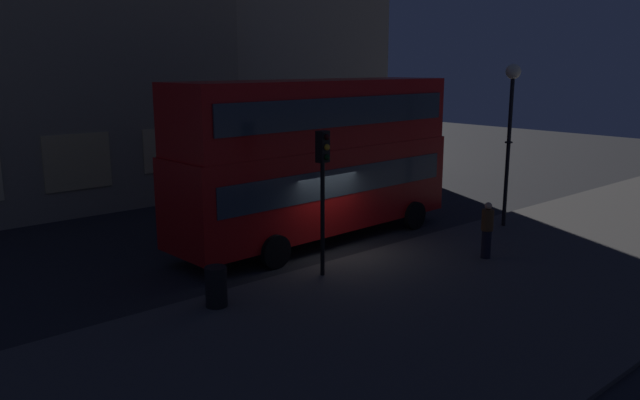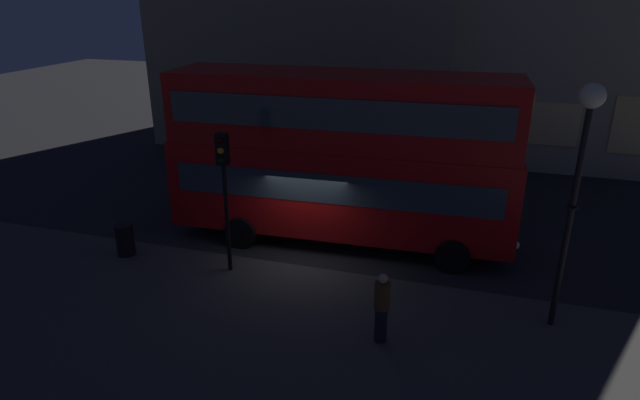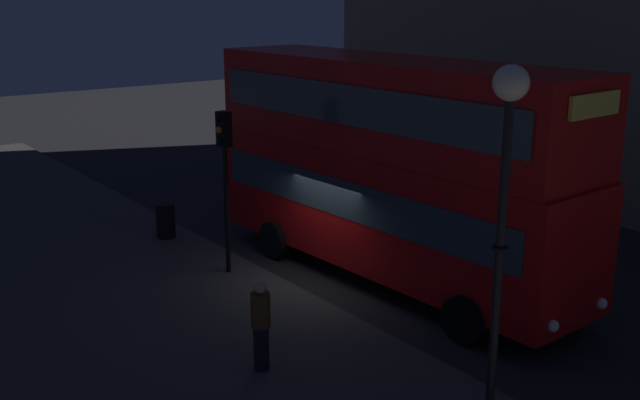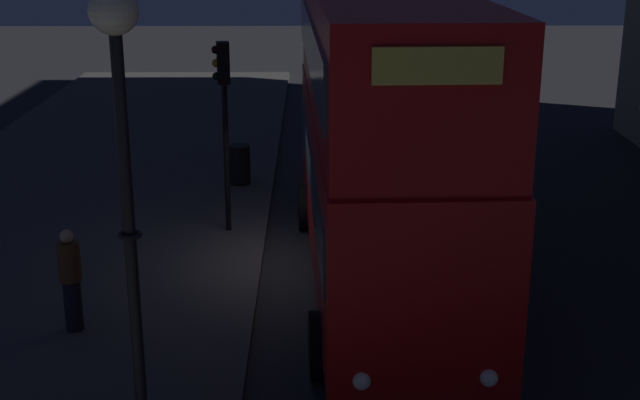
{
  "view_description": "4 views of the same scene",
  "coord_description": "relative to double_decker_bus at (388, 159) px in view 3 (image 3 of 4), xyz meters",
  "views": [
    {
      "loc": [
        -12.73,
        -14.17,
        5.89
      ],
      "look_at": [
        0.53,
        1.02,
        1.5
      ],
      "focal_mm": 34.97,
      "sensor_mm": 36.0,
      "label": 1
    },
    {
      "loc": [
        4.69,
        -14.17,
        7.71
      ],
      "look_at": [
        0.4,
        0.14,
        1.83
      ],
      "focal_mm": 30.27,
      "sensor_mm": 36.0,
      "label": 2
    },
    {
      "loc": [
        13.85,
        -10.57,
        6.91
      ],
      "look_at": [
        0.34,
        -0.41,
        2.23
      ],
      "focal_mm": 42.48,
      "sensor_mm": 36.0,
      "label": 3
    },
    {
      "loc": [
        16.13,
        0.11,
        6.57
      ],
      "look_at": [
        0.6,
        0.25,
        1.55
      ],
      "focal_mm": 49.31,
      "sensor_mm": 36.0,
      "label": 4
    }
  ],
  "objects": [
    {
      "name": "pedestrian",
      "position": [
        2.33,
        -5.15,
        -2.01
      ],
      "size": [
        0.36,
        0.36,
        1.74
      ],
      "rotation": [
        0.0,
        0.0,
        2.26
      ],
      "color": "black",
      "rests_on": "sidewalk_slab"
    },
    {
      "name": "double_decker_bus",
      "position": [
        0.0,
        0.0,
        0.0
      ],
      "size": [
        10.85,
        3.19,
        5.4
      ],
      "rotation": [
        0.0,
        0.0,
        0.04
      ],
      "color": "#B20F0F",
      "rests_on": "ground"
    },
    {
      "name": "sidewalk_slab",
      "position": [
        -0.71,
        -6.68,
        -2.96
      ],
      "size": [
        44.0,
        8.86,
        0.12
      ],
      "primitive_type": "cube",
      "color": "#423F3D",
      "rests_on": "ground"
    },
    {
      "name": "street_lamp",
      "position": [
        6.17,
        -3.3,
        1.43
      ],
      "size": [
        0.53,
        0.53,
        5.8
      ],
      "color": "black",
      "rests_on": "sidewalk_slab"
    },
    {
      "name": "traffic_light_near_kerb",
      "position": [
        -2.46,
        -3.08,
        -0.0
      ],
      "size": [
        0.35,
        0.38,
        4.04
      ],
      "rotation": [
        0.0,
        0.0,
        0.14
      ],
      "color": "black",
      "rests_on": "sidewalk_slab"
    },
    {
      "name": "litter_bin",
      "position": [
        -5.92,
        -3.09,
        -2.4
      ],
      "size": [
        0.54,
        0.54,
        1.0
      ],
      "primitive_type": "cylinder",
      "color": "black",
      "rests_on": "sidewalk_slab"
    },
    {
      "name": "ground_plane",
      "position": [
        -0.71,
        -1.36,
        -3.02
      ],
      "size": [
        80.0,
        80.0,
        0.0
      ],
      "primitive_type": "plane",
      "color": "#232326"
    }
  ]
}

